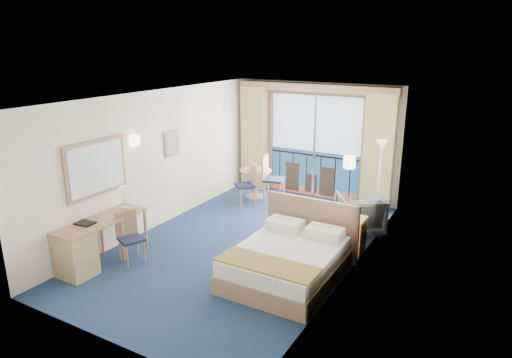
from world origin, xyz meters
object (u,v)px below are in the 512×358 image
nightstand (351,233)px  armchair (360,214)px  floor_lamp (381,160)px  bed (288,260)px  table_chair_a (270,175)px  table_chair_b (249,182)px  desk (81,248)px  desk_chair (129,234)px  round_table (256,176)px

nightstand → armchair: 0.84m
floor_lamp → bed: bearing=-100.2°
bed → table_chair_a: table_chair_a is taller
table_chair_b → nightstand: bearing=17.5°
desk → table_chair_b: bearing=80.8°
desk_chair → table_chair_a: size_ratio=0.82×
nightstand → table_chair_b: 3.03m
floor_lamp → table_chair_b: floor_lamp is taller
nightstand → table_chair_b: table_chair_b is taller
floor_lamp → round_table: floor_lamp is taller
floor_lamp → desk_chair: floor_lamp is taller
bed → table_chair_a: bearing=122.5°
floor_lamp → armchair: bearing=-99.2°
armchair → table_chair_a: 2.54m
desk → desk_chair: 0.78m
nightstand → desk_chair: 3.84m
bed → table_chair_b: size_ratio=2.08×
floor_lamp → table_chair_a: floor_lamp is taller
floor_lamp → round_table: (-2.91, 0.04, -0.78)m
desk → round_table: size_ratio=2.14×
nightstand → table_chair_b: (-2.79, 1.15, 0.23)m
floor_lamp → table_chair_a: (-2.53, 0.04, -0.69)m
nightstand → bed: bearing=-109.6°
armchair → floor_lamp: floor_lamp is taller
nightstand → table_chair_b: bearing=157.6°
bed → table_chair_b: (-2.27, 2.63, 0.24)m
armchair → floor_lamp: 1.20m
table_chair_a → table_chair_b: table_chair_a is taller
nightstand → armchair: size_ratio=0.72×
desk_chair → nightstand: bearing=-30.7°
armchair → table_chair_b: 2.72m
table_chair_b → floor_lamp: bearing=48.8°
nightstand → round_table: (-2.89, 1.64, 0.21)m
round_table → table_chair_a: size_ratio=0.71×
nightstand → table_chair_a: table_chair_a is taller
floor_lamp → desk: bearing=-127.4°
bed → nightstand: bed is taller
bed → table_chair_b: bearing=130.8°
desk_chair → table_chair_b: (0.30, 3.43, 0.04)m
table_chair_a → armchair: bearing=-122.2°
armchair → table_chair_a: size_ratio=0.79×
desk → table_chair_b: table_chair_b is taller
desk_chair → table_chair_b: table_chair_b is taller
desk_chair → round_table: 3.92m
nightstand → round_table: 3.33m
bed → desk: (-2.93, -1.48, 0.13)m
bed → armchair: 2.35m
desk_chair → round_table: (0.20, 3.91, 0.02)m
floor_lamp → table_chair_a: 2.62m
nightstand → table_chair_a: bearing=146.9°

